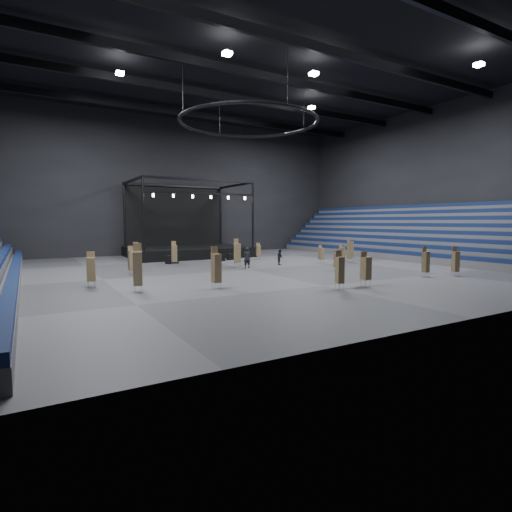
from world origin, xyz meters
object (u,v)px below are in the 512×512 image
chair_stack_14 (131,260)px  chair_stack_15 (174,253)px  chair_stack_6 (342,254)px  chair_stack_12 (337,260)px  chair_stack_1 (426,261)px  chair_stack_5 (350,250)px  stage (186,244)px  chair_stack_11 (216,267)px  flight_case_right (232,257)px  chair_stack_3 (258,250)px  chair_stack_4 (340,269)px  crew_member (280,257)px  flight_case_mid (220,258)px  flight_case_left (172,260)px  chair_stack_13 (321,253)px  chair_stack_8 (456,261)px  chair_stack_2 (137,256)px  man_center (247,258)px  chair_stack_9 (91,269)px  chair_stack_10 (138,268)px  chair_stack_7 (366,268)px

chair_stack_14 → chair_stack_15: (5.23, 4.91, 0.03)m
chair_stack_6 → chair_stack_12: 4.63m
chair_stack_1 → chair_stack_5: bearing=80.7°
chair_stack_5 → chair_stack_6: size_ratio=1.24×
stage → chair_stack_11: size_ratio=5.12×
stage → flight_case_right: bearing=-69.2°
flight_case_right → chair_stack_3: 3.19m
chair_stack_4 → crew_member: bearing=82.1°
crew_member → chair_stack_6: bearing=-102.6°
flight_case_mid → chair_stack_12: chair_stack_12 is taller
flight_case_left → chair_stack_13: 15.49m
chair_stack_4 → crew_member: 14.65m
chair_stack_1 → chair_stack_8: bearing=-21.1°
chair_stack_3 → crew_member: size_ratio=1.20×
chair_stack_2 → chair_stack_11: size_ratio=0.92×
chair_stack_11 → chair_stack_14: (-3.19, 9.55, -0.18)m
stage → man_center: (0.34, -15.25, -0.47)m
chair_stack_8 → chair_stack_5: bearing=108.6°
chair_stack_13 → chair_stack_15: 15.01m
chair_stack_15 → chair_stack_9: bearing=-127.3°
flight_case_right → chair_stack_2: 12.61m
flight_case_right → chair_stack_11: 19.54m
stage → chair_stack_10: size_ratio=4.63×
chair_stack_5 → chair_stack_9: (-25.90, -3.36, -0.13)m
chair_stack_2 → chair_stack_3: size_ratio=1.34×
chair_stack_8 → chair_stack_15: bearing=151.2°
chair_stack_9 → chair_stack_6: bearing=15.6°
flight_case_left → chair_stack_8: size_ratio=0.54×
chair_stack_12 → chair_stack_13: (3.08, 5.95, 0.01)m
chair_stack_10 → chair_stack_13: chair_stack_10 is taller
flight_case_left → chair_stack_12: (10.58, -13.21, 0.58)m
chair_stack_4 → stage: bearing=100.5°
flight_case_left → chair_stack_3: 10.15m
crew_member → chair_stack_3: bearing=13.7°
flight_case_left → chair_stack_11: 16.59m
chair_stack_14 → chair_stack_15: chair_stack_15 is taller
chair_stack_4 → chair_stack_11: bearing=160.2°
chair_stack_1 → chair_stack_11: size_ratio=0.86×
chair_stack_4 → chair_stack_15: chair_stack_4 is taller
chair_stack_5 → chair_stack_12: size_ratio=1.43×
chair_stack_13 → chair_stack_14: 19.25m
chair_stack_1 → chair_stack_10: bearing=171.6°
chair_stack_6 → chair_stack_12: size_ratio=1.15×
flight_case_mid → chair_stack_7: size_ratio=0.45×
chair_stack_14 → stage: bearing=50.1°
flight_case_left → man_center: 8.83m
chair_stack_5 → chair_stack_12: chair_stack_5 is taller
chair_stack_6 → stage: bearing=99.7°
chair_stack_6 → chair_stack_13: chair_stack_6 is taller
chair_stack_11 → crew_member: (11.47, 9.90, -0.61)m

